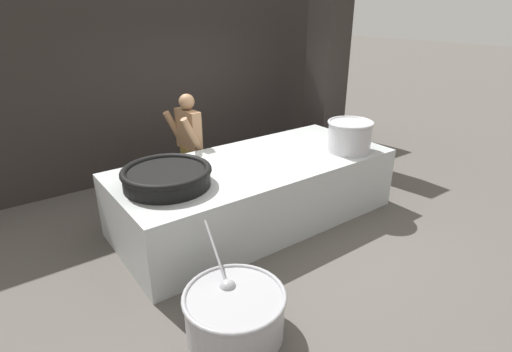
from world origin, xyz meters
TOP-DOWN VIEW (x-y plane):
  - ground_plane at (0.00, 0.00)m, footprint 60.00×60.00m
  - back_wall at (0.00, 2.51)m, footprint 7.69×0.24m
  - support_pillar at (2.49, 1.23)m, footprint 0.55×0.55m
  - hearth_platform at (0.00, 0.00)m, footprint 3.74×1.64m
  - giant_wok_near at (-1.27, -0.04)m, footprint 1.02×1.02m
  - stock_pot at (1.29, -0.45)m, footprint 0.63×0.63m
  - cook at (-0.39, 1.15)m, footprint 0.39×0.60m
  - prep_bowl_vegetables at (-1.41, -1.60)m, footprint 0.92×1.19m

SIDE VIEW (x-z plane):
  - ground_plane at x=0.00m, z-range 0.00..0.00m
  - prep_bowl_vegetables at x=-1.41m, z-range -0.16..0.64m
  - hearth_platform at x=0.00m, z-range 0.00..0.86m
  - cook at x=-0.39m, z-range 0.07..1.67m
  - giant_wok_near at x=-1.27m, z-range 0.87..1.09m
  - stock_pot at x=1.29m, z-range 0.87..1.30m
  - back_wall at x=0.00m, z-range 0.00..3.35m
  - support_pillar at x=2.49m, z-range 0.00..3.35m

